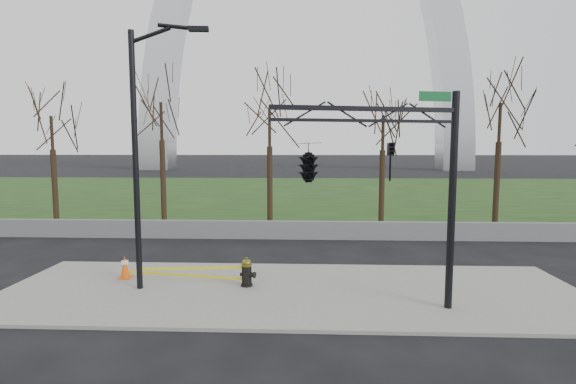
{
  "coord_description": "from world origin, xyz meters",
  "views": [
    {
      "loc": [
        0.46,
        -13.19,
        4.52
      ],
      "look_at": [
        -0.18,
        2.0,
        2.96
      ],
      "focal_mm": 27.14,
      "sensor_mm": 36.0,
      "label": 1
    }
  ],
  "objects_px": {
    "street_light": "(142,142)",
    "traffic_signal_mast": "(338,162)",
    "traffic_cone": "(125,267)",
    "fire_hydrant": "(247,273)"
  },
  "relations": [
    {
      "from": "fire_hydrant",
      "to": "traffic_cone",
      "type": "distance_m",
      "value": 4.31
    },
    {
      "from": "street_light",
      "to": "traffic_signal_mast",
      "type": "distance_m",
      "value": 6.18
    },
    {
      "from": "traffic_cone",
      "to": "street_light",
      "type": "xyz_separation_m",
      "value": [
        1.13,
        -1.01,
        4.21
      ]
    },
    {
      "from": "street_light",
      "to": "traffic_signal_mast",
      "type": "height_order",
      "value": "street_light"
    },
    {
      "from": "fire_hydrant",
      "to": "street_light",
      "type": "distance_m",
      "value": 5.22
    },
    {
      "from": "fire_hydrant",
      "to": "street_light",
      "type": "xyz_separation_m",
      "value": [
        -3.13,
        -0.33,
        4.16
      ]
    },
    {
      "from": "fire_hydrant",
      "to": "traffic_signal_mast",
      "type": "bearing_deg",
      "value": -21.24
    },
    {
      "from": "traffic_cone",
      "to": "street_light",
      "type": "height_order",
      "value": "street_light"
    },
    {
      "from": "traffic_cone",
      "to": "traffic_signal_mast",
      "type": "bearing_deg",
      "value": -23.88
    },
    {
      "from": "traffic_signal_mast",
      "to": "fire_hydrant",
      "type": "bearing_deg",
      "value": 124.87
    }
  ]
}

